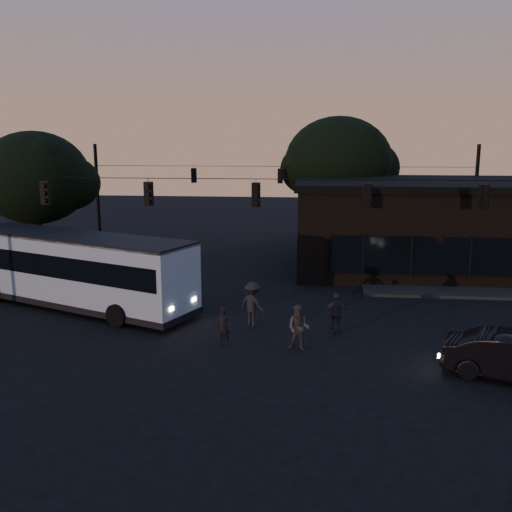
# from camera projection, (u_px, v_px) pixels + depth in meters

# --- Properties ---
(ground) EXTENTS (120.00, 120.00, 0.00)m
(ground) POSITION_uv_depth(u_px,v_px,m) (245.00, 360.00, 20.48)
(ground) COLOR black
(ground) RESTS_ON ground
(sidewalk_far_right) EXTENTS (14.00, 10.00, 0.15)m
(sidewalk_far_right) POSITION_uv_depth(u_px,v_px,m) (480.00, 276.00, 32.89)
(sidewalk_far_right) COLOR black
(sidewalk_far_right) RESTS_ON ground
(sidewalk_far_left) EXTENTS (14.00, 10.00, 0.15)m
(sidewalk_far_left) POSITION_uv_depth(u_px,v_px,m) (50.00, 266.00, 35.53)
(sidewalk_far_left) COLOR black
(sidewalk_far_left) RESTS_ON ground
(building) EXTENTS (15.40, 10.41, 5.40)m
(building) POSITION_uv_depth(u_px,v_px,m) (424.00, 225.00, 34.60)
(building) COLOR black
(building) RESTS_ON ground
(tree_behind) EXTENTS (7.60, 7.60, 9.43)m
(tree_behind) POSITION_uv_depth(u_px,v_px,m) (338.00, 163.00, 40.28)
(tree_behind) COLOR black
(tree_behind) RESTS_ON ground
(tree_left) EXTENTS (6.40, 6.40, 8.30)m
(tree_left) POSITION_uv_depth(u_px,v_px,m) (35.00, 178.00, 33.46)
(tree_left) COLOR black
(tree_left) RESTS_ON ground
(signal_rig_near) EXTENTS (26.24, 0.30, 7.50)m
(signal_rig_near) POSITION_uv_depth(u_px,v_px,m) (256.00, 222.00, 23.49)
(signal_rig_near) COLOR black
(signal_rig_near) RESTS_ON ground
(signal_rig_far) EXTENTS (26.24, 0.30, 7.50)m
(signal_rig_far) POSITION_uv_depth(u_px,v_px,m) (280.00, 193.00, 39.13)
(signal_rig_far) COLOR black
(signal_rig_far) RESTS_ON ground
(bus) EXTENTS (12.40, 7.41, 3.46)m
(bus) POSITION_uv_depth(u_px,v_px,m) (76.00, 267.00, 26.63)
(bus) COLOR #9DB3C7
(bus) RESTS_ON ground
(pedestrian_a) EXTENTS (0.60, 0.43, 1.52)m
(pedestrian_a) POSITION_uv_depth(u_px,v_px,m) (223.00, 327.00, 21.75)
(pedestrian_a) COLOR black
(pedestrian_a) RESTS_ON ground
(pedestrian_b) EXTENTS (0.99, 0.85, 1.75)m
(pedestrian_b) POSITION_uv_depth(u_px,v_px,m) (299.00, 328.00, 21.25)
(pedestrian_b) COLOR #3A3635
(pedestrian_b) RESTS_ON ground
(pedestrian_c) EXTENTS (1.01, 0.44, 1.71)m
(pedestrian_c) POSITION_uv_depth(u_px,v_px,m) (337.00, 314.00, 23.08)
(pedestrian_c) COLOR #29242D
(pedestrian_c) RESTS_ON ground
(pedestrian_d) EXTENTS (1.42, 1.28, 1.91)m
(pedestrian_d) POSITION_uv_depth(u_px,v_px,m) (253.00, 304.00, 24.06)
(pedestrian_d) COLOR black
(pedestrian_d) RESTS_ON ground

